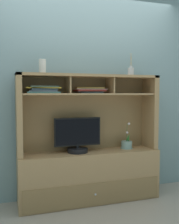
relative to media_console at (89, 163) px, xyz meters
name	(u,v)px	position (x,y,z in m)	size (l,w,h in m)	color
floor_plane	(90,201)	(0.00, -0.01, -0.46)	(6.00, 6.00, 0.02)	#A39688
back_wall	(84,84)	(0.00, 0.22, 0.95)	(6.00, 0.02, 2.80)	gray
media_console	(89,163)	(0.00, 0.00, 0.00)	(1.68, 0.43, 1.51)	#A07C50
tv_monitor	(78,138)	(-0.15, -0.01, 0.31)	(0.55, 0.24, 0.41)	black
potted_orchid	(127,144)	(0.50, 0.01, 0.19)	(0.15, 0.15, 0.33)	#83A29B
magazine_stack_left	(43,90)	(-0.54, -0.03, 0.87)	(0.39, 0.22, 0.08)	#3E6864
magazine_stack_centre	(90,90)	(0.02, 0.03, 0.87)	(0.40, 0.23, 0.07)	#2B4248
diffuser_bottle	(131,72)	(0.55, 0.01, 1.10)	(0.08, 0.08, 0.28)	#B9B6B7
ceramic_vase	(42,66)	(-0.55, 0.00, 1.13)	(0.08, 0.08, 0.16)	silver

